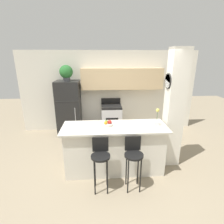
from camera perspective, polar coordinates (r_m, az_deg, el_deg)
ground_plane at (r=4.06m, az=0.79°, el=-18.02°), size 14.00×14.00×0.00m
wall_back at (r=5.61m, az=0.53°, el=8.20°), size 5.60×0.38×2.55m
pillar_right at (r=3.96m, az=19.54°, el=0.74°), size 0.38×0.32×2.55m
counter_bar at (r=3.78m, az=0.82°, el=-11.74°), size 2.13×0.76×1.01m
refrigerator at (r=5.53m, az=-13.87°, el=1.17°), size 0.70×0.63×1.68m
stove_range at (r=5.58m, az=-0.21°, el=-2.25°), size 0.62×0.62×1.07m
bar_stool_left at (r=3.20m, az=-3.75°, el=-14.45°), size 0.34×0.34×1.00m
bar_stool_right at (r=3.24m, az=7.02°, el=-14.00°), size 0.34×0.34×1.00m
potted_plant_on_fridge at (r=5.33m, az=-14.74°, el=12.44°), size 0.38×0.38×0.45m
orchid_vase at (r=3.67m, az=14.43°, el=-2.55°), size 0.10×0.10×0.37m
fruit_bowl at (r=3.58m, az=-1.52°, el=-3.84°), size 0.23×0.23×0.12m
trash_bin at (r=5.49m, az=-7.80°, el=-5.82°), size 0.28×0.28×0.38m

